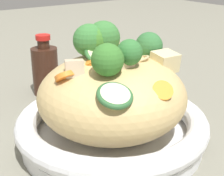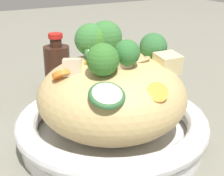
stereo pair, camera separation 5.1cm
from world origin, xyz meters
The scene contains 8 objects.
ground_plane centered at (0.00, 0.00, 0.00)m, with size 3.00×3.00×0.00m, color gray.
serving_bowl centered at (0.00, 0.00, 0.03)m, with size 0.30×0.30×0.05m.
noodle_heap centered at (0.00, 0.00, 0.08)m, with size 0.22×0.22×0.12m.
broccoli_florets centered at (0.01, 0.01, 0.16)m, with size 0.18×0.13×0.08m.
carrot_coins centered at (-0.02, -0.01, 0.13)m, with size 0.17×0.16×0.05m.
zucchini_slices centered at (-0.03, -0.02, 0.13)m, with size 0.09×0.16×0.05m.
chicken_chunks centered at (0.03, 0.01, 0.14)m, with size 0.18×0.12×0.05m.
soy_sauce_bottle centered at (0.01, 0.25, 0.05)m, with size 0.06×0.06×0.13m.
Camera 2 is at (-0.24, -0.41, 0.28)m, focal length 54.94 mm.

